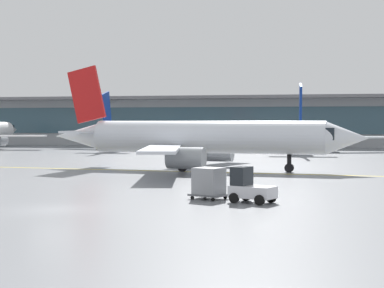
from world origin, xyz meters
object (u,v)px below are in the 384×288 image
at_px(gate_airplane_3, 298,132).
at_px(baggage_tug, 249,188).
at_px(taxiing_regional_jet, 203,138).
at_px(cargo_dolly_lead, 209,182).
at_px(gate_airplane_2, 130,133).

distance_m(gate_airplane_3, baggage_tug, 64.43).
relative_size(taxiing_regional_jet, baggage_tug, 10.79).
distance_m(baggage_tug, cargo_dolly_lead, 2.85).
xyz_separation_m(gate_airplane_3, cargo_dolly_lead, (-2.39, -63.30, -1.99)).
height_order(taxiing_regional_jet, baggage_tug, taxiing_regional_jet).
bearing_deg(taxiing_regional_jet, baggage_tug, -67.80).
bearing_deg(gate_airplane_3, baggage_tug, 176.05).
relative_size(gate_airplane_2, gate_airplane_3, 0.92).
height_order(gate_airplane_3, cargo_dolly_lead, gate_airplane_3).
bearing_deg(gate_airplane_2, gate_airplane_3, -93.47).
relative_size(gate_airplane_3, baggage_tug, 10.43).
height_order(taxiing_regional_jet, cargo_dolly_lead, taxiing_regional_jet).
xyz_separation_m(gate_airplane_2, taxiing_regional_jet, (21.31, -43.17, 0.33)).
height_order(gate_airplane_2, taxiing_regional_jet, taxiing_regional_jet).
height_order(baggage_tug, cargo_dolly_lead, baggage_tug).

